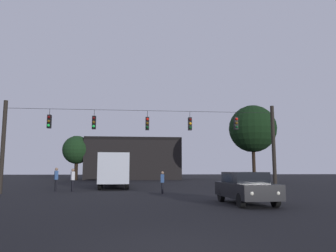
# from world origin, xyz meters

# --- Properties ---
(ground_plane) EXTENTS (168.00, 168.00, 0.00)m
(ground_plane) POSITION_xyz_m (0.00, 24.50, 0.00)
(ground_plane) COLOR black
(ground_plane) RESTS_ON ground
(overhead_signal_span) EXTENTS (19.82, 0.44, 6.48)m
(overhead_signal_span) POSITION_xyz_m (0.01, 16.44, 3.86)
(overhead_signal_span) COLOR black
(overhead_signal_span) RESTS_ON ground
(city_bus) EXTENTS (2.92, 11.08, 3.00)m
(city_bus) POSITION_xyz_m (-2.52, 24.50, 1.87)
(city_bus) COLOR #B7BCC6
(city_bus) RESTS_ON ground
(car_near_right) EXTENTS (1.95, 4.39, 1.52)m
(car_near_right) POSITION_xyz_m (4.63, 8.22, 0.80)
(car_near_right) COLOR black
(car_near_right) RESTS_ON ground
(car_far_left) EXTENTS (2.02, 4.41, 1.52)m
(car_far_left) POSITION_xyz_m (-4.09, 37.48, 0.80)
(car_far_left) COLOR #511919
(car_far_left) RESTS_ON ground
(pedestrian_crossing_left) EXTENTS (0.36, 0.42, 1.79)m
(pedestrian_crossing_left) POSITION_xyz_m (-6.58, 18.61, 1.02)
(pedestrian_crossing_left) COLOR black
(pedestrian_crossing_left) RESTS_ON ground
(pedestrian_crossing_center) EXTENTS (0.36, 0.42, 1.72)m
(pedestrian_crossing_center) POSITION_xyz_m (-5.32, 18.41, 0.98)
(pedestrian_crossing_center) COLOR black
(pedestrian_crossing_center) RESTS_ON ground
(pedestrian_crossing_right) EXTENTS (0.28, 0.38, 1.52)m
(pedestrian_crossing_right) POSITION_xyz_m (1.25, 15.44, 0.85)
(pedestrian_crossing_right) COLOR black
(pedestrian_crossing_right) RESTS_ON ground
(corner_building) EXTENTS (15.57, 12.73, 6.87)m
(corner_building) POSITION_xyz_m (-0.84, 51.24, 3.43)
(corner_building) COLOR black
(corner_building) RESTS_ON ground
(tree_left_silhouette) EXTENTS (4.51, 4.51, 7.06)m
(tree_left_silhouette) POSITION_xyz_m (-9.87, 46.36, 4.77)
(tree_left_silhouette) COLOR black
(tree_left_silhouette) RESTS_ON ground
(tree_behind_building) EXTENTS (6.05, 6.05, 9.91)m
(tree_behind_building) POSITION_xyz_m (14.47, 33.15, 6.86)
(tree_behind_building) COLOR black
(tree_behind_building) RESTS_ON ground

